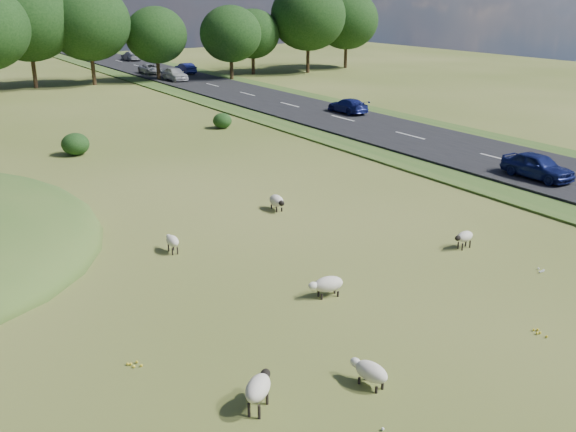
# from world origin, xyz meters

# --- Properties ---
(ground) EXTENTS (160.00, 160.00, 0.00)m
(ground) POSITION_xyz_m (0.00, 20.00, 0.00)
(ground) COLOR #44571B
(ground) RESTS_ON ground
(road) EXTENTS (8.00, 150.00, 0.25)m
(road) POSITION_xyz_m (20.00, 30.00, 0.12)
(road) COLOR black
(road) RESTS_ON ground
(shrubs) EXTENTS (27.34, 8.01, 1.44)m
(shrubs) POSITION_xyz_m (-2.16, 26.34, 0.65)
(shrubs) COLOR black
(shrubs) RESTS_ON ground
(sheep_0) EXTENTS (0.72, 1.26, 0.70)m
(sheep_0) POSITION_xyz_m (-2.01, -6.33, 0.44)
(sheep_0) COLOR beige
(sheep_0) RESTS_ON ground
(sheep_1) EXTENTS (0.48, 1.00, 0.72)m
(sheep_1) POSITION_xyz_m (-2.76, 5.14, 0.50)
(sheep_1) COLOR beige
(sheep_1) RESTS_ON ground
(sheep_2) EXTENTS (1.32, 0.75, 0.74)m
(sheep_2) POSITION_xyz_m (0.15, -1.42, 0.46)
(sheep_2) COLOR beige
(sheep_2) RESTS_ON ground
(sheep_3) EXTENTS (1.04, 0.52, 0.74)m
(sheep_3) POSITION_xyz_m (7.42, -0.82, 0.51)
(sheep_3) COLOR beige
(sheep_3) RESTS_ON ground
(sheep_4) EXTENTS (1.22, 1.13, 0.92)m
(sheep_4) POSITION_xyz_m (-5.00, -5.64, 0.64)
(sheep_4) COLOR beige
(sheep_4) RESTS_ON ground
(sheep_5) EXTENTS (0.69, 1.31, 0.74)m
(sheep_5) POSITION_xyz_m (3.56, 7.44, 0.47)
(sheep_5) COLOR beige
(sheep_5) RESTS_ON ground
(car_0) EXTENTS (1.40, 4.00, 1.32)m
(car_0) POSITION_xyz_m (21.90, 59.61, 0.91)
(car_0) COLOR navy
(car_0) RESTS_ON road
(car_1) EXTENTS (2.03, 4.40, 1.22)m
(car_1) POSITION_xyz_m (18.10, 61.79, 0.86)
(car_1) COLOR #ABADB3
(car_1) RESTS_ON road
(car_2) EXTENTS (1.70, 4.18, 1.21)m
(car_2) POSITION_xyz_m (21.90, 25.83, 0.86)
(car_2) COLOR navy
(car_2) RESTS_ON road
(car_3) EXTENTS (1.79, 4.45, 1.52)m
(car_3) POSITION_xyz_m (18.10, 53.98, 1.01)
(car_3) COLOR white
(car_3) RESTS_ON road
(car_4) EXTENTS (1.91, 4.70, 1.36)m
(car_4) POSITION_xyz_m (21.90, 79.99, 0.93)
(car_4) COLOR #A9ABB1
(car_4) RESTS_ON road
(car_5) EXTENTS (1.64, 4.07, 1.39)m
(car_5) POSITION_xyz_m (18.10, 3.88, 0.94)
(car_5) COLOR navy
(car_5) RESTS_ON road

